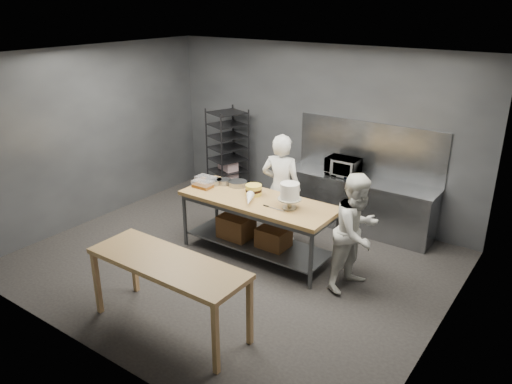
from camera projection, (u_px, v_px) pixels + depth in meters
ground at (233, 262)px, 7.49m from camera, size 6.00×6.00×0.00m
back_wall at (318, 131)px, 8.85m from camera, size 6.00×0.04×3.00m
work_table at (255, 220)px, 7.53m from camera, size 2.40×0.90×0.92m
near_counter at (168, 267)px, 5.73m from camera, size 2.00×0.70×0.90m
back_counter at (358, 204)px, 8.45m from camera, size 2.60×0.60×0.90m
splashback_panel at (369, 148)px, 8.35m from camera, size 2.60×0.02×0.90m
speed_rack at (228, 154)px, 9.71m from camera, size 0.78×0.81×1.75m
chef_behind at (281, 189)px, 7.89m from camera, size 0.72×0.56×1.77m
chef_right at (357, 232)px, 6.59m from camera, size 0.79×0.91×1.63m
microwave at (343, 167)px, 8.40m from camera, size 0.54×0.37×0.30m
frosted_cake_stand at (290, 193)px, 6.97m from camera, size 0.34×0.34×0.38m
layer_cake at (254, 190)px, 7.52m from camera, size 0.25×0.25×0.16m
cake_pans at (226, 182)px, 7.95m from camera, size 0.65×0.43×0.07m
piping_bag at (249, 199)px, 7.22m from camera, size 0.30×0.39×0.12m
offset_spatula at (271, 207)px, 7.09m from camera, size 0.36×0.02×0.02m
pastry_clamshells at (204, 182)px, 7.92m from camera, size 0.40×0.39×0.11m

